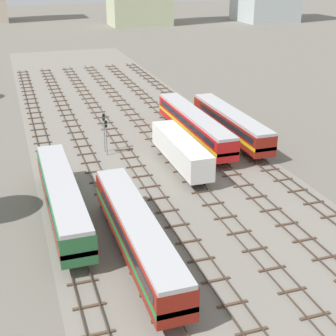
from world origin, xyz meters
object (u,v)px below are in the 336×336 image
Objects in this scene: diesel_railcar_far_left_mid at (62,196)px; signal_post_near at (104,127)px; freight_boxcar_centre_midfar at (181,150)px; passenger_coach_centre_right_farther at (194,123)px; signal_post_nearest at (106,133)px; diesel_railcar_left_near at (137,232)px; diesel_railcar_right_far at (230,122)px.

signal_post_near is at bearing 66.05° from diesel_railcar_far_left_mid.
freight_boxcar_centre_midfar is 0.64× the size of passenger_coach_centre_right_farther.
signal_post_nearest is at bearing 136.21° from freight_boxcar_centre_midfar.
diesel_railcar_right_far is (19.72, 24.41, 0.00)m from diesel_railcar_left_near.
signal_post_nearest is at bearing 64.28° from diesel_railcar_far_left_mid.
passenger_coach_centre_right_farther is 4.67× the size of signal_post_nearest.
diesel_railcar_right_far and passenger_coach_centre_right_farther have the same top height.
diesel_railcar_left_near is 29.37m from passenger_coach_centre_right_farther.
diesel_railcar_right_far is 3.94× the size of signal_post_near.
signal_post_nearest is at bearing -178.92° from diesel_railcar_right_far.
passenger_coach_centre_right_farther is 12.40m from signal_post_nearest.
freight_boxcar_centre_midfar is at bearing -143.01° from diesel_railcar_right_far.
diesel_railcar_far_left_mid is 25.81m from passenger_coach_centre_right_farther.
diesel_railcar_left_near is 25.51m from signal_post_near.
passenger_coach_centre_right_farther is at bearing -0.03° from signal_post_near.
passenger_coach_centre_right_farther is at bearing 168.93° from diesel_railcar_right_far.
diesel_railcar_far_left_mid is at bearing -113.95° from signal_post_near.
diesel_railcar_left_near and diesel_railcar_far_left_mid have the same top height.
diesel_railcar_left_near is 10.02m from diesel_railcar_far_left_mid.
signal_post_nearest is at bearing -174.02° from passenger_coach_centre_right_farther.
diesel_railcar_left_near is at bearing -128.94° from diesel_railcar_right_far.
freight_boxcar_centre_midfar is 0.68× the size of diesel_railcar_right_far.
passenger_coach_centre_right_farther is at bearing 59.58° from freight_boxcar_centre_midfar.
passenger_coach_centre_right_farther is at bearing 5.98° from signal_post_nearest.
signal_post_near is at bearing 84.45° from diesel_railcar_left_near.
signal_post_nearest is (2.47, 24.08, 0.43)m from diesel_railcar_left_near.
diesel_railcar_left_near is at bearing -120.24° from passenger_coach_centre_right_farther.
diesel_railcar_far_left_mid is 18.24m from signal_post_near.
diesel_railcar_right_far is 17.27m from signal_post_nearest.
diesel_railcar_far_left_mid is 4.35× the size of signal_post_nearest.
signal_post_near reaches higher than signal_post_nearest.
diesel_railcar_far_left_mid is at bearing -139.83° from passenger_coach_centre_right_farther.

